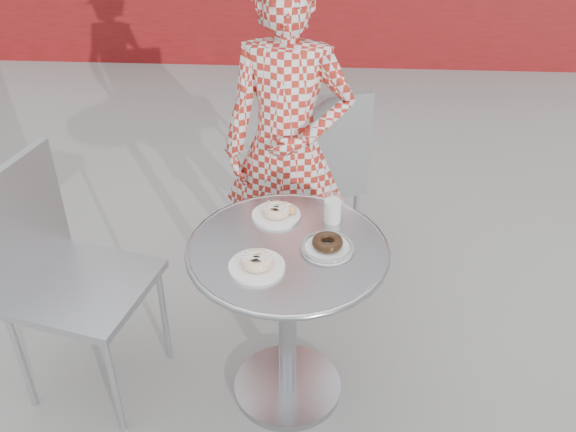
# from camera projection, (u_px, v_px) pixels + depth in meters

# --- Properties ---
(ground) EXTENTS (60.00, 60.00, 0.00)m
(ground) POSITION_uv_depth(u_px,v_px,m) (284.00, 382.00, 2.65)
(ground) COLOR #979490
(ground) RESTS_ON ground
(bistro_table) EXTENTS (0.71, 0.71, 0.72)m
(bistro_table) POSITION_uv_depth(u_px,v_px,m) (288.00, 286.00, 2.32)
(bistro_table) COLOR #B3B3B8
(bistro_table) RESTS_ON ground
(chair_far) EXTENTS (0.59, 0.60, 0.99)m
(chair_far) POSITION_uv_depth(u_px,v_px,m) (304.00, 209.00, 3.18)
(chair_far) COLOR #A9ABB0
(chair_far) RESTS_ON ground
(chair_left) EXTENTS (0.57, 0.56, 0.97)m
(chair_left) POSITION_uv_depth(u_px,v_px,m) (90.00, 325.00, 2.50)
(chair_left) COLOR #A9ABB0
(chair_left) RESTS_ON ground
(seated_person) EXTENTS (0.59, 0.42, 1.52)m
(seated_person) POSITION_uv_depth(u_px,v_px,m) (288.00, 149.00, 2.73)
(seated_person) COLOR #AF251A
(seated_person) RESTS_ON ground
(plate_far) EXTENTS (0.18, 0.18, 0.05)m
(plate_far) POSITION_uv_depth(u_px,v_px,m) (277.00, 212.00, 2.37)
(plate_far) COLOR white
(plate_far) RESTS_ON bistro_table
(plate_near) EXTENTS (0.19, 0.19, 0.05)m
(plate_near) POSITION_uv_depth(u_px,v_px,m) (257.00, 264.00, 2.11)
(plate_near) COLOR white
(plate_near) RESTS_ON bistro_table
(plate_checker) EXTENTS (0.19, 0.19, 0.05)m
(plate_checker) POSITION_uv_depth(u_px,v_px,m) (327.00, 246.00, 2.20)
(plate_checker) COLOR white
(plate_checker) RESTS_ON bistro_table
(milk_cup) EXTENTS (0.07, 0.07, 0.11)m
(milk_cup) POSITION_uv_depth(u_px,v_px,m) (333.00, 210.00, 2.32)
(milk_cup) COLOR white
(milk_cup) RESTS_ON bistro_table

